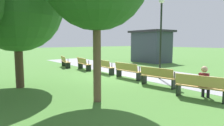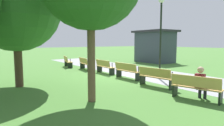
{
  "view_description": "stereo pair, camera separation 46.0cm",
  "coord_description": "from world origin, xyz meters",
  "px_view_note": "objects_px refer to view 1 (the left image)",
  "views": [
    {
      "loc": [
        9.16,
        -7.45,
        2.06
      ],
      "look_at": [
        -0.0,
        -0.31,
        0.8
      ],
      "focal_mm": 31.65,
      "sensor_mm": 36.0,
      "label": 1
    },
    {
      "loc": [
        9.43,
        -7.08,
        2.06
      ],
      "look_at": [
        -0.0,
        -0.31,
        0.8
      ],
      "focal_mm": 31.65,
      "sensor_mm": 36.0,
      "label": 2
    }
  ],
  "objects_px": {
    "bench_5": "(200,86)",
    "kiosk": "(151,46)",
    "bench_1": "(83,64)",
    "lamp_post": "(161,24)",
    "bench_2": "(104,66)",
    "bench_4": "(158,76)",
    "person_seated": "(204,82)",
    "bench_3": "(128,70)",
    "bench_0": "(65,61)",
    "tree_0": "(16,6)"
  },
  "relations": [
    {
      "from": "bench_5",
      "to": "kiosk",
      "type": "height_order",
      "value": "kiosk"
    },
    {
      "from": "bench_1",
      "to": "lamp_post",
      "type": "xyz_separation_m",
      "value": [
        5.66,
        1.6,
        2.56
      ]
    },
    {
      "from": "bench_2",
      "to": "kiosk",
      "type": "bearing_deg",
      "value": 113.22
    },
    {
      "from": "bench_4",
      "to": "person_seated",
      "type": "relative_size",
      "value": 1.44
    },
    {
      "from": "bench_1",
      "to": "person_seated",
      "type": "distance_m",
      "value": 9.12
    },
    {
      "from": "lamp_post",
      "to": "kiosk",
      "type": "xyz_separation_m",
      "value": [
        -6.4,
        6.62,
        -1.41
      ]
    },
    {
      "from": "person_seated",
      "to": "kiosk",
      "type": "relative_size",
      "value": 0.29
    },
    {
      "from": "bench_3",
      "to": "bench_5",
      "type": "xyz_separation_m",
      "value": [
        4.5,
        -0.63,
        0.0
      ]
    },
    {
      "from": "bench_5",
      "to": "kiosk",
      "type": "bearing_deg",
      "value": 125.08
    },
    {
      "from": "bench_0",
      "to": "lamp_post",
      "type": "height_order",
      "value": "lamp_post"
    },
    {
      "from": "bench_4",
      "to": "lamp_post",
      "type": "relative_size",
      "value": 0.39
    },
    {
      "from": "bench_2",
      "to": "bench_4",
      "type": "height_order",
      "value": "same"
    },
    {
      "from": "bench_3",
      "to": "bench_1",
      "type": "bearing_deg",
      "value": 179.99
    },
    {
      "from": "bench_2",
      "to": "bench_5",
      "type": "distance_m",
      "value": 6.8
    },
    {
      "from": "tree_0",
      "to": "lamp_post",
      "type": "height_order",
      "value": "tree_0"
    },
    {
      "from": "bench_3",
      "to": "lamp_post",
      "type": "bearing_deg",
      "value": 48.2
    },
    {
      "from": "bench_3",
      "to": "bench_4",
      "type": "bearing_deg",
      "value": -8.03
    },
    {
      "from": "bench_0",
      "to": "kiosk",
      "type": "distance_m",
      "value": 8.84
    },
    {
      "from": "bench_3",
      "to": "kiosk",
      "type": "distance_m",
      "value": 9.65
    },
    {
      "from": "bench_2",
      "to": "tree_0",
      "type": "xyz_separation_m",
      "value": [
        0.84,
        -5.25,
        3.13
      ]
    },
    {
      "from": "bench_3",
      "to": "tree_0",
      "type": "xyz_separation_m",
      "value": [
        -1.43,
        -5.25,
        3.13
      ]
    },
    {
      "from": "bench_4",
      "to": "bench_5",
      "type": "height_order",
      "value": "same"
    },
    {
      "from": "bench_1",
      "to": "bench_4",
      "type": "height_order",
      "value": "same"
    },
    {
      "from": "bench_1",
      "to": "bench_2",
      "type": "xyz_separation_m",
      "value": [
        2.26,
        0.21,
        0.0
      ]
    },
    {
      "from": "bench_3",
      "to": "person_seated",
      "type": "xyz_separation_m",
      "value": [
        4.57,
        -0.47,
        0.17
      ]
    },
    {
      "from": "bench_2",
      "to": "bench_5",
      "type": "relative_size",
      "value": 0.97
    },
    {
      "from": "bench_4",
      "to": "bench_5",
      "type": "distance_m",
      "value": 2.27
    },
    {
      "from": "bench_4",
      "to": "kiosk",
      "type": "bearing_deg",
      "value": 124.46
    },
    {
      "from": "bench_3",
      "to": "bench_4",
      "type": "xyz_separation_m",
      "value": [
        2.26,
        -0.21,
        0.0
      ]
    },
    {
      "from": "lamp_post",
      "to": "bench_3",
      "type": "bearing_deg",
      "value": -129.11
    },
    {
      "from": "bench_1",
      "to": "kiosk",
      "type": "relative_size",
      "value": 0.42
    },
    {
      "from": "bench_1",
      "to": "tree_0",
      "type": "relative_size",
      "value": 0.31
    },
    {
      "from": "lamp_post",
      "to": "kiosk",
      "type": "relative_size",
      "value": 1.08
    },
    {
      "from": "bench_0",
      "to": "bench_5",
      "type": "height_order",
      "value": "same"
    },
    {
      "from": "tree_0",
      "to": "kiosk",
      "type": "xyz_separation_m",
      "value": [
        -3.84,
        13.25,
        -1.98
      ]
    },
    {
      "from": "bench_1",
      "to": "bench_2",
      "type": "bearing_deg",
      "value": 13.41
    },
    {
      "from": "bench_1",
      "to": "bench_2",
      "type": "distance_m",
      "value": 2.27
    },
    {
      "from": "bench_1",
      "to": "lamp_post",
      "type": "height_order",
      "value": "lamp_post"
    },
    {
      "from": "kiosk",
      "to": "bench_0",
      "type": "bearing_deg",
      "value": -97.61
    },
    {
      "from": "tree_0",
      "to": "lamp_post",
      "type": "distance_m",
      "value": 7.13
    },
    {
      "from": "tree_0",
      "to": "bench_5",
      "type": "bearing_deg",
      "value": 37.9
    },
    {
      "from": "bench_2",
      "to": "kiosk",
      "type": "relative_size",
      "value": 0.41
    },
    {
      "from": "bench_4",
      "to": "bench_2",
      "type": "bearing_deg",
      "value": 169.26
    },
    {
      "from": "bench_2",
      "to": "person_seated",
      "type": "xyz_separation_m",
      "value": [
        6.85,
        -0.47,
        0.17
      ]
    },
    {
      "from": "person_seated",
      "to": "tree_0",
      "type": "bearing_deg",
      "value": -154.92
    },
    {
      "from": "bench_5",
      "to": "person_seated",
      "type": "relative_size",
      "value": 1.45
    },
    {
      "from": "bench_2",
      "to": "bench_1",
      "type": "bearing_deg",
      "value": -171.97
    },
    {
      "from": "bench_2",
      "to": "lamp_post",
      "type": "relative_size",
      "value": 0.38
    },
    {
      "from": "bench_0",
      "to": "bench_2",
      "type": "relative_size",
      "value": 1.03
    },
    {
      "from": "bench_0",
      "to": "bench_1",
      "type": "relative_size",
      "value": 1.01
    }
  ]
}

